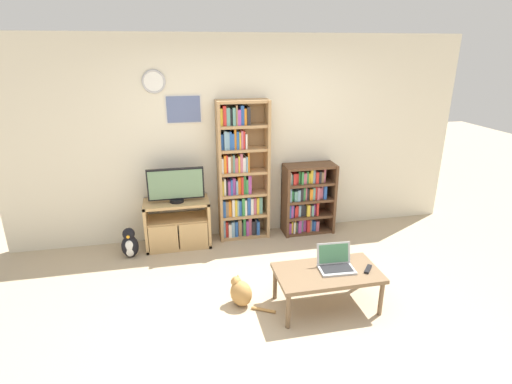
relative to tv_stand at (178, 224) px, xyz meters
The scene contains 11 objects.
ground_plane 1.97m from the tv_stand, 62.61° to the right, with size 18.00×18.00×0.00m, color tan.
wall_back 1.36m from the tv_stand, 16.78° to the left, with size 5.98×0.09×2.60m.
tv_stand is the anchor object (origin of this frame).
television 0.53m from the tv_stand, 45.17° to the right, with size 0.69×0.18×0.43m.
bookshelf_tall 1.01m from the tv_stand, ahead, with size 0.66×0.25×1.83m.
bookshelf_short 1.75m from the tv_stand, ahead, with size 0.69×0.32×0.97m.
coffee_table 2.13m from the tv_stand, 49.47° to the right, with size 1.01×0.55×0.40m.
laptop 2.17m from the tv_stand, 46.90° to the right, with size 0.35×0.27×0.23m.
remote_near_laptop 2.45m from the tv_stand, 43.43° to the right, with size 0.14×0.15×0.02m.
cat 1.53m from the tv_stand, 68.31° to the right, with size 0.46×0.37×0.31m.
penguin_figurine 0.63m from the tv_stand, 163.19° to the right, with size 0.21×0.19×0.38m.
Camera 1 is at (-0.89, -3.03, 2.44)m, focal length 28.00 mm.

